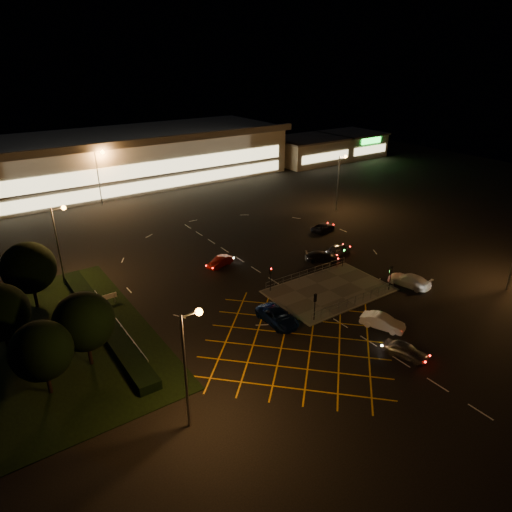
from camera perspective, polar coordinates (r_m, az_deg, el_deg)
ground at (r=56.25m, az=6.29°, el=-4.12°), size 180.00×180.00×0.00m
pedestrian_island at (r=56.15m, az=9.18°, el=-4.28°), size 14.00×9.00×0.12m
grass_verge at (r=50.80m, az=-23.93°, el=-9.59°), size 18.00×30.00×0.08m
hedge at (r=51.30m, az=-18.58°, el=-7.72°), size 2.00×26.00×1.00m
supermarket at (r=106.52m, az=-16.12°, el=11.73°), size 72.00×26.50×10.50m
retail_unit_a at (r=122.77m, az=6.46°, el=13.04°), size 18.80×14.80×6.35m
retail_unit_b at (r=133.62m, az=11.84°, el=13.60°), size 14.80×14.80×6.35m
streetlight_sw at (r=34.01m, az=-8.32°, el=-12.01°), size 1.78×0.56×10.03m
streetlight_nw at (r=59.33m, az=-23.32°, el=2.47°), size 1.78×0.56×10.03m
streetlight_ne at (r=83.39m, az=10.48°, el=9.90°), size 1.78×0.56×10.03m
streetlight_far_left at (r=90.48m, az=-18.96°, el=10.12°), size 1.78×0.56×10.03m
streetlight_far_right at (r=109.56m, az=1.55°, el=13.63°), size 1.78×0.56×10.03m
signal_sw at (r=48.87m, az=7.38°, el=-5.66°), size 0.28×0.30×3.15m
signal_se at (r=56.81m, az=16.51°, el=-2.06°), size 0.28×0.30×3.15m
signal_nw at (r=54.30m, az=1.82°, el=-2.25°), size 0.28×0.30×3.15m
signal_ne at (r=61.55m, az=10.87°, el=0.60°), size 0.28×0.30×3.15m
tree_a at (r=41.60m, az=-25.24°, el=-10.67°), size 5.04×5.04×6.86m
tree_c at (r=55.67m, az=-26.53°, el=-1.32°), size 5.76×5.76×7.84m
tree_e at (r=43.60m, az=-20.69°, el=-7.67°), size 5.40×5.40×7.35m
car_near_silver at (r=46.24m, az=18.19°, el=-11.14°), size 2.84×4.48×1.42m
car_queue_white at (r=49.85m, az=15.54°, el=-7.94°), size 3.28×4.81×1.50m
car_left_blue at (r=48.99m, az=2.70°, el=-7.57°), size 2.55×5.50×1.53m
car_far_dkgrey at (r=63.58m, az=8.28°, el=-0.07°), size 5.00×4.37×1.38m
car_right_silver at (r=66.25m, az=10.21°, el=0.85°), size 4.52×2.45×1.46m
car_circ_red at (r=61.63m, az=-4.52°, el=-0.73°), size 4.22×2.52×1.31m
car_east_grey at (r=74.57m, az=8.38°, el=3.57°), size 4.87×2.98×1.26m
car_approach_white at (r=59.42m, az=18.60°, el=-2.88°), size 3.14×5.62×1.54m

